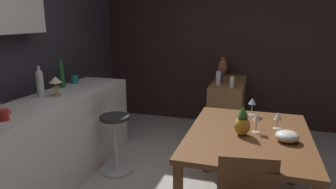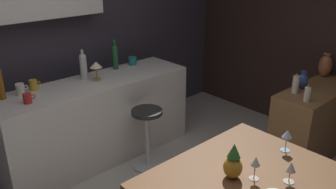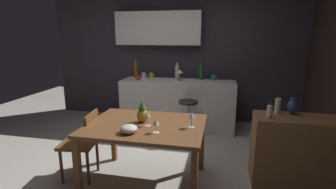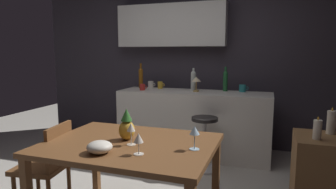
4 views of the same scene
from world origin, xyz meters
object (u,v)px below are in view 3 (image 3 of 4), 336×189
object	(u,v)px
cup_white	(144,75)
bar_stool	(188,119)
sideboard_cabinet	(302,152)
wine_glass_right	(156,123)
wine_bottle_clear	(177,71)
wine_bottle_green	(201,71)
cup_teal	(214,78)
cup_mustard	(151,75)
wine_glass_center	(147,115)
cup_red	(138,78)
pillar_candle_short	(269,112)
wine_bottle_amber	(136,69)
vase_ceramic_blue	(292,107)
wine_glass_left	(192,116)
pillar_candle_tall	(278,106)
dining_table	(146,130)
fruit_bowl	(129,129)
counter_lamp	(180,72)
pineapple_centerpiece	(142,113)
chair_near_window	(83,141)

from	to	relation	value
cup_white	bar_stool	bearing A→B (deg)	-34.50
sideboard_cabinet	wine_glass_right	xyz separation A→B (m)	(-1.58, -0.58, 0.44)
sideboard_cabinet	wine_bottle_clear	world-z (taller)	wine_bottle_clear
wine_bottle_green	cup_teal	xyz separation A→B (m)	(0.24, -0.00, -0.11)
sideboard_cabinet	cup_mustard	world-z (taller)	cup_mustard
sideboard_cabinet	wine_glass_center	xyz separation A→B (m)	(-1.73, -0.41, 0.46)
cup_red	pillar_candle_short	distance (m)	2.59
wine_bottle_amber	cup_white	xyz separation A→B (m)	(0.17, -0.01, -0.12)
vase_ceramic_blue	wine_glass_center	bearing A→B (deg)	-161.65
wine_glass_left	cup_white	size ratio (longest dim) A/B	1.51
wine_glass_left	pillar_candle_tall	world-z (taller)	pillar_candle_tall
dining_table	bar_stool	world-z (taller)	dining_table
dining_table	cup_mustard	distance (m)	2.20
wine_glass_right	wine_bottle_green	world-z (taller)	wine_bottle_green
wine_glass_center	fruit_bowl	distance (m)	0.28
sideboard_cabinet	wine_glass_right	distance (m)	1.74
wine_glass_right	cup_red	world-z (taller)	cup_red
cup_mustard	counter_lamp	size ratio (longest dim) A/B	0.54
bar_stool	cup_teal	world-z (taller)	cup_teal
wine_glass_left	fruit_bowl	size ratio (longest dim) A/B	0.97
pineapple_centerpiece	wine_glass_left	bearing A→B (deg)	-5.79
wine_glass_right	cup_red	size ratio (longest dim) A/B	1.37
wine_bottle_amber	cup_red	world-z (taller)	wine_bottle_amber
wine_bottle_amber	wine_glass_center	bearing A→B (deg)	-67.66
wine_bottle_green	vase_ceramic_blue	xyz separation A→B (m)	(1.20, -1.66, -0.15)
chair_near_window	bar_stool	world-z (taller)	chair_near_window
wine_bottle_clear	vase_ceramic_blue	world-z (taller)	wine_bottle_clear
cup_white	cup_mustard	xyz separation A→B (m)	(0.14, 0.03, -0.00)
wine_glass_left	wine_glass_center	bearing A→B (deg)	-173.80
fruit_bowl	pillar_candle_tall	distance (m)	1.74
wine_glass_right	pillar_candle_tall	distance (m)	1.47
wine_bottle_clear	cup_white	bearing A→B (deg)	178.50
chair_near_window	wine_glass_right	world-z (taller)	wine_glass_right
sideboard_cabinet	wine_glass_center	distance (m)	1.83
wine_bottle_clear	cup_red	size ratio (longest dim) A/B	2.90
wine_glass_left	wine_glass_right	xyz separation A→B (m)	(-0.34, -0.23, -0.02)
wine_bottle_clear	cup_white	xyz separation A→B (m)	(-0.66, 0.02, -0.10)
wine_bottle_amber	cup_mustard	distance (m)	0.33
bar_stool	wine_bottle_clear	xyz separation A→B (m)	(-0.31, 0.65, 0.70)
wine_glass_center	vase_ceramic_blue	world-z (taller)	vase_ceramic_blue
cup_white	pillar_candle_tall	xyz separation A→B (m)	(2.15, -1.62, -0.04)
wine_glass_right	wine_glass_center	size ratio (longest dim) A/B	0.89
counter_lamp	vase_ceramic_blue	bearing A→B (deg)	-42.82
wine_glass_left	counter_lamp	size ratio (longest dim) A/B	0.85
wine_glass_right	wine_bottle_green	distance (m)	2.39
pineapple_centerpiece	vase_ceramic_blue	distance (m)	1.74
bar_stool	pillar_candle_short	distance (m)	1.64
cup_red	bar_stool	bearing A→B (deg)	-23.05
sideboard_cabinet	pineapple_centerpiece	size ratio (longest dim) A/B	4.28
wine_bottle_green	sideboard_cabinet	bearing A→B (deg)	-53.21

